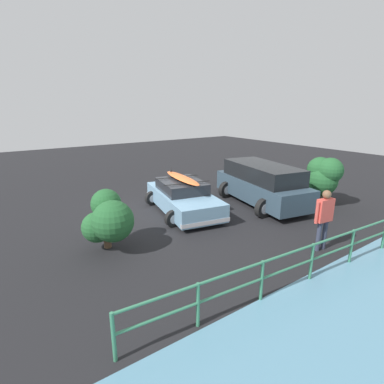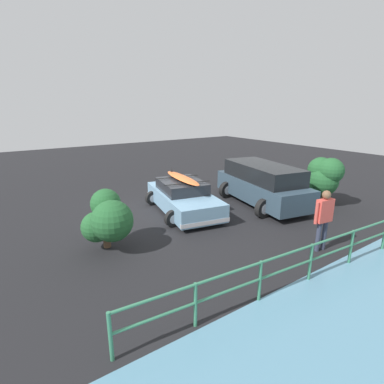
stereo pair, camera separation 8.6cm
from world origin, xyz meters
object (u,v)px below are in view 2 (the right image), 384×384
at_px(sedan_car, 183,197).
at_px(bush_near_left, 107,217).
at_px(suv_car, 262,184).
at_px(bush_near_right, 322,178).
at_px(person_bystander, 324,215).

bearing_deg(sedan_car, bush_near_left, 22.98).
bearing_deg(sedan_car, suv_car, 161.71).
bearing_deg(bush_near_left, sedan_car, -157.02).
xyz_separation_m(bush_near_left, bush_near_right, (-8.74, 1.02, 0.14)).
relative_size(bush_near_left, bush_near_right, 0.84).
bearing_deg(suv_car, bush_near_right, 143.97).
xyz_separation_m(suv_car, bush_near_left, (6.76, 0.42, 0.11)).
bearing_deg(bush_near_right, sedan_car, -25.68).
height_order(sedan_car, bush_near_right, bush_near_right).
height_order(suv_car, person_bystander, person_bystander).
bearing_deg(sedan_car, bush_near_right, 154.32).
bearing_deg(suv_car, bush_near_left, 3.56).
distance_m(suv_car, person_bystander, 4.32).
xyz_separation_m(person_bystander, bush_near_left, (5.02, -3.53, -0.08)).
bearing_deg(sedan_car, person_bystander, 106.65).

